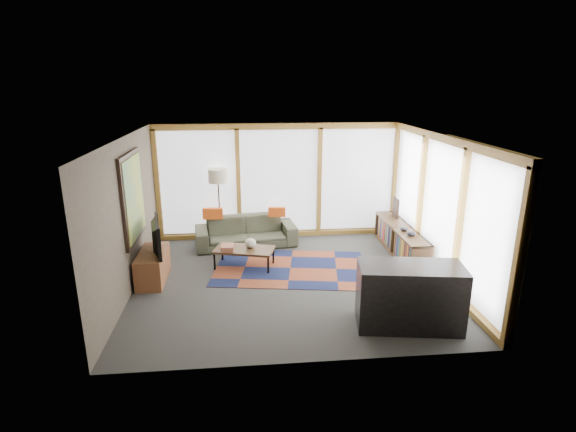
{
  "coord_description": "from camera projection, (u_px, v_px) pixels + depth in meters",
  "views": [
    {
      "loc": [
        -0.78,
        -7.45,
        3.49
      ],
      "look_at": [
        0.0,
        0.4,
        1.1
      ],
      "focal_mm": 28.0,
      "sensor_mm": 36.0,
      "label": 1
    }
  ],
  "objects": [
    {
      "name": "tv_console",
      "position": [
        153.0,
        266.0,
        8.1
      ],
      "size": [
        0.45,
        1.09,
        0.54
      ],
      "primitive_type": "cube",
      "color": "brown",
      "rests_on": "ground"
    },
    {
      "name": "pillow_right",
      "position": [
        277.0,
        212.0,
        9.8
      ],
      "size": [
        0.39,
        0.17,
        0.21
      ],
      "primitive_type": "cube",
      "rotation": [
        0.0,
        0.0,
        -0.15
      ],
      "color": "#D75117",
      "rests_on": "sofa"
    },
    {
      "name": "pillow_left",
      "position": [
        213.0,
        213.0,
        9.63
      ],
      "size": [
        0.43,
        0.13,
        0.23
      ],
      "primitive_type": "cube",
      "rotation": [
        0.0,
        0.0,
        -0.01
      ],
      "color": "#D75117",
      "rests_on": "sofa"
    },
    {
      "name": "bar_counter",
      "position": [
        410.0,
        296.0,
        6.54
      ],
      "size": [
        1.59,
        0.92,
        0.95
      ],
      "primitive_type": "cube",
      "rotation": [
        0.0,
        0.0,
        -0.16
      ],
      "color": "black",
      "rests_on": "ground"
    },
    {
      "name": "sofa",
      "position": [
        246.0,
        232.0,
        9.82
      ],
      "size": [
        2.26,
        1.12,
        0.63
      ],
      "primitive_type": "imported",
      "rotation": [
        0.0,
        0.0,
        0.13
      ],
      "color": "#313427",
      "rests_on": "ground"
    },
    {
      "name": "coffee_table",
      "position": [
        244.0,
        258.0,
        8.71
      ],
      "size": [
        1.24,
        0.84,
        0.38
      ],
      "primitive_type": null,
      "rotation": [
        0.0,
        0.0,
        -0.27
      ],
      "color": "#362715",
      "rests_on": "ground"
    },
    {
      "name": "bookshelf",
      "position": [
        401.0,
        240.0,
        9.35
      ],
      "size": [
        0.42,
        2.33,
        0.58
      ],
      "primitive_type": null,
      "color": "#362715",
      "rests_on": "ground"
    },
    {
      "name": "shelf_picture",
      "position": [
        396.0,
        208.0,
        9.88
      ],
      "size": [
        0.05,
        0.33,
        0.43
      ],
      "primitive_type": "cube",
      "rotation": [
        0.0,
        0.0,
        -0.02
      ],
      "color": "black",
      "rests_on": "bookshelf"
    },
    {
      "name": "book_stack",
      "position": [
        228.0,
        248.0,
        8.57
      ],
      "size": [
        0.25,
        0.31,
        0.1
      ],
      "primitive_type": "cube",
      "rotation": [
        0.0,
        0.0,
        -0.05
      ],
      "color": "brown",
      "rests_on": "coffee_table"
    },
    {
      "name": "vase",
      "position": [
        250.0,
        243.0,
        8.68
      ],
      "size": [
        0.25,
        0.25,
        0.19
      ],
      "primitive_type": "ellipsoid",
      "rotation": [
        0.0,
        0.0,
        -0.15
      ],
      "color": "beige",
      "rests_on": "coffee_table"
    },
    {
      "name": "rug",
      "position": [
        290.0,
        268.0,
        8.69
      ],
      "size": [
        3.12,
        2.27,
        0.01
      ],
      "primitive_type": "cube",
      "rotation": [
        0.0,
        0.0,
        -0.16
      ],
      "color": "brown",
      "rests_on": "ground"
    },
    {
      "name": "bowl_b",
      "position": [
        404.0,
        229.0,
        9.03
      ],
      "size": [
        0.17,
        0.17,
        0.08
      ],
      "primitive_type": "ellipsoid",
      "rotation": [
        0.0,
        0.0,
        -0.08
      ],
      "color": "black",
      "rests_on": "bookshelf"
    },
    {
      "name": "bowl_a",
      "position": [
        411.0,
        233.0,
        8.74
      ],
      "size": [
        0.22,
        0.22,
        0.09
      ],
      "primitive_type": "ellipsoid",
      "rotation": [
        0.0,
        0.0,
        -0.21
      ],
      "color": "black",
      "rests_on": "bookshelf"
    },
    {
      "name": "television",
      "position": [
        152.0,
        237.0,
        7.92
      ],
      "size": [
        0.35,
        1.04,
        0.6
      ],
      "primitive_type": "imported",
      "rotation": [
        0.0,
        0.0,
        1.78
      ],
      "color": "black",
      "rests_on": "tv_console"
    },
    {
      "name": "floor_lamp",
      "position": [
        219.0,
        207.0,
        9.8
      ],
      "size": [
        0.42,
        0.42,
        1.68
      ],
      "primitive_type": null,
      "color": "black",
      "rests_on": "ground"
    },
    {
      "name": "room_envelope",
      "position": [
        314.0,
        190.0,
        8.31
      ],
      "size": [
        5.52,
        5.02,
        2.62
      ],
      "color": "#463C31",
      "rests_on": "ground"
    },
    {
      "name": "ground",
      "position": [
        290.0,
        280.0,
        8.18
      ],
      "size": [
        5.5,
        5.5,
        0.0
      ],
      "primitive_type": "plane",
      "color": "#2B2B29",
      "rests_on": "ground"
    }
  ]
}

